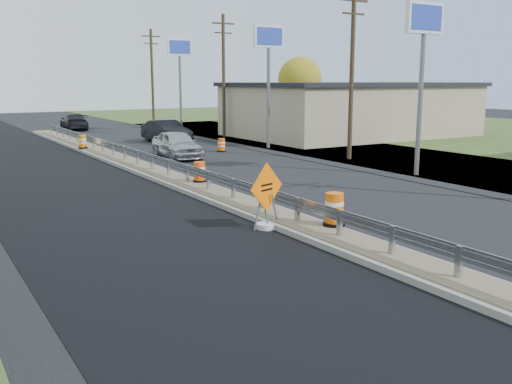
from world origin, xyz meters
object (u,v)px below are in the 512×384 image
car_silver (177,144)px  car_dark_far (74,122)px  barrel_median_near (334,210)px  barrel_median_mid (200,172)px  barrel_shoulder_mid (221,145)px  barrel_median_far (83,142)px  car_dark_mid (167,131)px  caution_sign (266,212)px

car_silver → car_dark_far: bearing=93.3°
barrel_median_near → barrel_median_mid: 8.73m
barrel_median_near → barrel_shoulder_mid: bearing=71.4°
barrel_median_far → car_silver: (3.90, -5.78, 0.17)m
barrel_median_near → car_dark_far: car_dark_far is taller
barrel_median_mid → car_silver: 9.46m
barrel_median_mid → car_silver: size_ratio=0.18×
car_dark_mid → barrel_shoulder_mid: bearing=-87.9°
barrel_shoulder_mid → barrel_median_mid: bearing=-122.4°
barrel_shoulder_mid → car_dark_far: (-3.83, 21.34, 0.35)m
barrel_shoulder_mid → car_silver: 3.93m
caution_sign → car_silver: 16.84m
car_silver → car_dark_far: car_silver is taller
caution_sign → car_dark_far: size_ratio=0.39×
barrel_median_mid → barrel_shoulder_mid: bearing=57.6°
barrel_median_near → barrel_shoulder_mid: size_ratio=1.18×
barrel_median_mid → car_dark_far: (2.75, 31.73, 0.11)m
barrel_median_mid → car_dark_mid: car_dark_mid is taller
barrel_shoulder_mid → car_dark_mid: bearing=97.8°
caution_sign → barrel_median_far: size_ratio=2.48×
barrel_median_near → barrel_median_mid: size_ratio=1.15×
car_dark_mid → car_dark_far: 14.94m
barrel_median_far → car_dark_far: (3.72, 16.97, 0.13)m
barrel_median_near → car_dark_far: 40.55m
barrel_median_mid → car_dark_mid: bearing=71.6°
caution_sign → car_dark_mid: bearing=55.2°
barrel_median_mid → barrel_median_far: bearing=93.8°
car_silver → car_dark_far: (-0.18, 22.74, -0.04)m
barrel_median_far → car_dark_mid: (6.63, 2.31, 0.19)m
barrel_median_far → barrel_median_near: bearing=-87.3°
barrel_median_mid → car_silver: car_silver is taller
caution_sign → barrel_median_near: caution_sign is taller
caution_sign → barrel_median_far: caution_sign is taller
barrel_median_near → barrel_median_mid: (-0.13, 8.73, -0.06)m
barrel_median_mid → barrel_shoulder_mid: (6.58, 10.39, -0.24)m
barrel_median_far → car_dark_mid: size_ratio=0.17×
caution_sign → barrel_median_near: 2.04m
car_dark_mid → barrel_median_mid: bearing=-114.1°
barrel_median_near → car_dark_mid: car_dark_mid is taller
car_silver → barrel_median_mid: bearing=-105.2°
barrel_shoulder_mid → caution_sign: bearing=-114.1°
barrel_median_near → car_dark_far: bearing=86.3°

